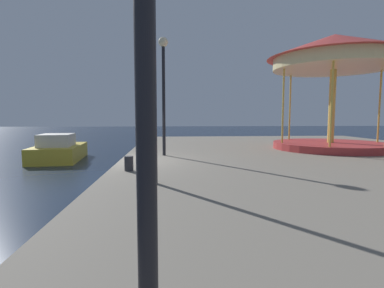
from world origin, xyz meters
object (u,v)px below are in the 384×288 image
(lamp_post_far_end, at_px, (163,76))
(carousel, at_px, (334,65))
(motorboat_yellow, at_px, (59,150))
(lamp_post_mid_promenade, at_px, (153,42))
(bollard_center, at_px, (129,164))

(lamp_post_far_end, bearing_deg, carousel, 12.32)
(motorboat_yellow, bearing_deg, lamp_post_far_end, -39.21)
(carousel, height_order, lamp_post_mid_promenade, carousel)
(motorboat_yellow, relative_size, carousel, 0.74)
(bollard_center, bearing_deg, motorboat_yellow, 121.19)
(bollard_center, bearing_deg, lamp_post_mid_promenade, -63.79)
(lamp_post_mid_promenade, relative_size, bollard_center, 11.13)
(bollard_center, bearing_deg, lamp_post_far_end, 74.18)
(carousel, distance_m, lamp_post_mid_promenade, 9.96)
(bollard_center, bearing_deg, carousel, 29.75)
(motorboat_yellow, bearing_deg, bollard_center, -58.81)
(lamp_post_far_end, height_order, bollard_center, lamp_post_far_end)
(motorboat_yellow, height_order, bollard_center, motorboat_yellow)
(carousel, bearing_deg, lamp_post_mid_promenade, -140.06)
(lamp_post_far_end, relative_size, bollard_center, 10.95)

